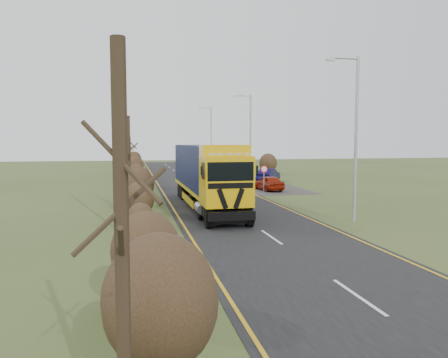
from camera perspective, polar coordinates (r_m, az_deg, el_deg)
name	(u,v)px	position (r m, az deg, el deg)	size (l,w,h in m)	color
ground	(249,222)	(24.53, 3.27, -5.64)	(160.00, 160.00, 0.00)	#3D4E21
road	(215,199)	(34.15, -1.16, -2.60)	(8.00, 120.00, 0.02)	black
layby	(259,185)	(45.35, 4.54, -0.73)	(6.00, 18.00, 0.02)	#302D2A
lane_markings	(216,199)	(33.85, -1.06, -2.63)	(7.52, 116.00, 0.01)	gold
hedgerow	(137,182)	(31.28, -11.28, -0.43)	(2.24, 102.04, 6.05)	black
lorry	(206,172)	(29.42, -2.35, 0.95)	(3.01, 15.50, 4.32)	black
car_red_hatchback	(269,183)	(40.01, 5.85, -0.53)	(1.62, 4.04, 1.38)	maroon
car_blue_sedan	(268,175)	(48.66, 5.82, 0.50)	(1.55, 4.44, 1.46)	#0C0936
streetlight_near	(354,132)	(25.21, 16.65, 5.94)	(1.94, 0.18, 9.13)	#A3A6A9
streetlight_mid	(249,135)	(45.60, 3.33, 5.76)	(1.98, 0.19, 9.32)	#A3A6A9
streetlight_far	(210,135)	(67.94, -1.82, 5.74)	(2.07, 0.20, 9.76)	#A3A6A9
left_pole	(114,137)	(22.87, -14.15, 5.40)	(0.16, 0.16, 9.49)	#A3A6A9
speed_sign	(264,173)	(38.86, 5.24, 0.75)	(0.65, 0.10, 2.36)	#A3A6A9
warning_board	(246,172)	(46.94, 2.95, 0.88)	(0.72, 0.11, 1.90)	#A3A6A9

